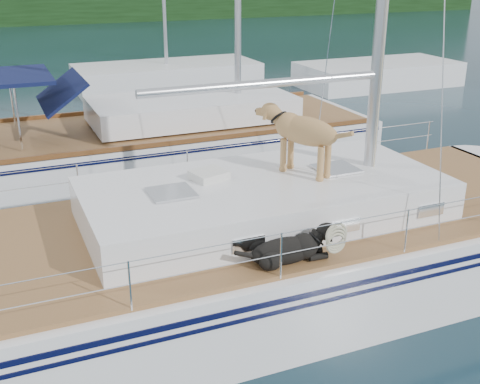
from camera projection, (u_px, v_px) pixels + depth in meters
name	position (u px, v px, depth m)	size (l,w,h in m)	color
ground	(215.00, 300.00, 9.05)	(120.00, 120.00, 0.00)	black
shore_bank	(13.00, 16.00, 48.54)	(92.00, 1.00, 1.20)	#595147
main_sailboat	(221.00, 259.00, 8.84)	(12.00, 3.80, 14.01)	white
neighbor_sailboat	(150.00, 146.00, 14.38)	(11.00, 3.50, 13.30)	white
bg_boat_center	(167.00, 76.00, 24.09)	(7.20, 3.00, 11.65)	white
bg_boat_east	(378.00, 74.00, 24.41)	(6.40, 3.00, 11.65)	white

